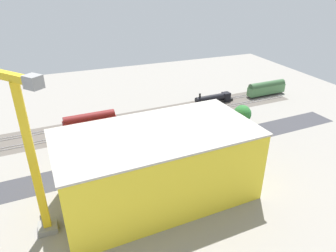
{
  "coord_description": "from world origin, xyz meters",
  "views": [
    {
      "loc": [
        33.1,
        74.36,
        45.11
      ],
      "look_at": [
        3.66,
        -0.1,
        5.36
      ],
      "focal_mm": 32.82,
      "sensor_mm": 36.0,
      "label": 1
    }
  ],
  "objects_px": {
    "platform_canopy_near": "(151,116)",
    "parked_car_0": "(245,141)",
    "street_tree_3": "(103,136)",
    "box_truck_0": "(169,148)",
    "parked_car_4": "(152,159)",
    "parked_car_2": "(203,150)",
    "locomotive": "(215,99)",
    "street_tree_1": "(132,135)",
    "tower_crane": "(22,144)",
    "parked_car_1": "(224,144)",
    "construction_building": "(158,166)",
    "passenger_coach": "(266,88)",
    "box_truck_2": "(126,156)",
    "street_tree_4": "(168,126)",
    "freight_coach_far": "(90,122)",
    "street_tree_2": "(123,136)",
    "parked_car_3": "(177,155)",
    "traffic_light": "(170,147)",
    "street_tree_5": "(204,120)",
    "box_truck_1": "(176,145)",
    "street_tree_0": "(242,114)"
  },
  "relations": [
    {
      "from": "platform_canopy_near",
      "to": "parked_car_0",
      "type": "relative_size",
      "value": 11.45
    },
    {
      "from": "platform_canopy_near",
      "to": "street_tree_3",
      "type": "distance_m",
      "value": 20.37
    },
    {
      "from": "box_truck_0",
      "to": "street_tree_3",
      "type": "xyz_separation_m",
      "value": [
        16.95,
        -5.9,
        3.92
      ]
    },
    {
      "from": "parked_car_4",
      "to": "parked_car_2",
      "type": "bearing_deg",
      "value": 177.04
    },
    {
      "from": "locomotive",
      "to": "street_tree_1",
      "type": "relative_size",
      "value": 2.01
    },
    {
      "from": "tower_crane",
      "to": "parked_car_1",
      "type": "bearing_deg",
      "value": -164.4
    },
    {
      "from": "platform_canopy_near",
      "to": "parked_car_1",
      "type": "height_order",
      "value": "platform_canopy_near"
    },
    {
      "from": "construction_building",
      "to": "tower_crane",
      "type": "bearing_deg",
      "value": -2.03
    },
    {
      "from": "platform_canopy_near",
      "to": "parked_car_0",
      "type": "xyz_separation_m",
      "value": [
        -22.7,
        19.78,
        -3.28
      ]
    },
    {
      "from": "passenger_coach",
      "to": "box_truck_2",
      "type": "distance_m",
      "value": 72.19
    },
    {
      "from": "parked_car_2",
      "to": "passenger_coach",
      "type": "bearing_deg",
      "value": -145.45
    },
    {
      "from": "parked_car_2",
      "to": "street_tree_4",
      "type": "distance_m",
      "value": 12.43
    },
    {
      "from": "passenger_coach",
      "to": "freight_coach_far",
      "type": "relative_size",
      "value": 1.05
    },
    {
      "from": "street_tree_2",
      "to": "street_tree_3",
      "type": "relative_size",
      "value": 0.95
    },
    {
      "from": "freight_coach_far",
      "to": "parked_car_0",
      "type": "height_order",
      "value": "freight_coach_far"
    },
    {
      "from": "parked_car_3",
      "to": "street_tree_2",
      "type": "distance_m",
      "value": 15.78
    },
    {
      "from": "traffic_light",
      "to": "freight_coach_far",
      "type": "bearing_deg",
      "value": -57.22
    },
    {
      "from": "parked_car_1",
      "to": "parked_car_2",
      "type": "distance_m",
      "value": 7.4
    },
    {
      "from": "passenger_coach",
      "to": "box_truck_2",
      "type": "relative_size",
      "value": 1.73
    },
    {
      "from": "parked_car_0",
      "to": "box_truck_2",
      "type": "bearing_deg",
      "value": -5.33
    },
    {
      "from": "parked_car_4",
      "to": "box_truck_0",
      "type": "height_order",
      "value": "box_truck_0"
    },
    {
      "from": "parked_car_2",
      "to": "box_truck_2",
      "type": "bearing_deg",
      "value": -9.65
    },
    {
      "from": "platform_canopy_near",
      "to": "tower_crane",
      "type": "bearing_deg",
      "value": 44.21
    },
    {
      "from": "parked_car_0",
      "to": "street_tree_5",
      "type": "height_order",
      "value": "street_tree_5"
    },
    {
      "from": "parked_car_0",
      "to": "street_tree_1",
      "type": "relative_size",
      "value": 0.57
    },
    {
      "from": "passenger_coach",
      "to": "parked_car_2",
      "type": "distance_m",
      "value": 55.29
    },
    {
      "from": "parked_car_2",
      "to": "box_truck_2",
      "type": "distance_m",
      "value": 21.46
    },
    {
      "from": "locomotive",
      "to": "parked_car_4",
      "type": "height_order",
      "value": "locomotive"
    },
    {
      "from": "parked_car_3",
      "to": "locomotive",
      "type": "bearing_deg",
      "value": -132.99
    },
    {
      "from": "construction_building",
      "to": "street_tree_1",
      "type": "xyz_separation_m",
      "value": [
        0.05,
        -20.87,
        -2.68
      ]
    },
    {
      "from": "parked_car_1",
      "to": "street_tree_2",
      "type": "bearing_deg",
      "value": -15.35
    },
    {
      "from": "passenger_coach",
      "to": "box_truck_1",
      "type": "height_order",
      "value": "passenger_coach"
    },
    {
      "from": "parked_car_0",
      "to": "street_tree_4",
      "type": "relative_size",
      "value": 0.58
    },
    {
      "from": "parked_car_3",
      "to": "box_truck_0",
      "type": "distance_m",
      "value": 3.63
    },
    {
      "from": "box_truck_2",
      "to": "parked_car_1",
      "type": "bearing_deg",
      "value": 174.08
    },
    {
      "from": "street_tree_3",
      "to": "construction_building",
      "type": "bearing_deg",
      "value": 108.77
    },
    {
      "from": "tower_crane",
      "to": "parked_car_4",
      "type": "bearing_deg",
      "value": -153.35
    },
    {
      "from": "construction_building",
      "to": "street_tree_4",
      "type": "bearing_deg",
      "value": -119.71
    },
    {
      "from": "parked_car_0",
      "to": "box_truck_0",
      "type": "bearing_deg",
      "value": -7.71
    },
    {
      "from": "street_tree_5",
      "to": "traffic_light",
      "type": "distance_m",
      "value": 18.46
    },
    {
      "from": "platform_canopy_near",
      "to": "parked_car_2",
      "type": "distance_m",
      "value": 22.04
    },
    {
      "from": "parked_car_1",
      "to": "construction_building",
      "type": "height_order",
      "value": "construction_building"
    },
    {
      "from": "box_truck_2",
      "to": "street_tree_3",
      "type": "xyz_separation_m",
      "value": [
        4.54,
        -5.71,
        3.97
      ]
    },
    {
      "from": "locomotive",
      "to": "street_tree_5",
      "type": "xyz_separation_m",
      "value": [
        16.45,
        22.11,
        3.55
      ]
    },
    {
      "from": "tower_crane",
      "to": "traffic_light",
      "type": "distance_m",
      "value": 37.58
    },
    {
      "from": "street_tree_5",
      "to": "freight_coach_far",
      "type": "bearing_deg",
      "value": -26.13
    },
    {
      "from": "parked_car_3",
      "to": "box_truck_0",
      "type": "bearing_deg",
      "value": -76.2
    },
    {
      "from": "parked_car_3",
      "to": "street_tree_0",
      "type": "height_order",
      "value": "street_tree_0"
    },
    {
      "from": "platform_canopy_near",
      "to": "parked_car_3",
      "type": "bearing_deg",
      "value": 91.61
    },
    {
      "from": "locomotive",
      "to": "street_tree_3",
      "type": "relative_size",
      "value": 1.92
    }
  ]
}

